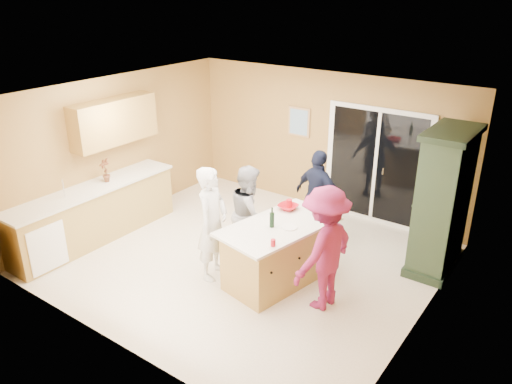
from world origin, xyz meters
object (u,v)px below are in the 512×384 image
Objects in this scene: kitchen_island at (278,255)px; woman_navy at (318,196)px; woman_white at (212,223)px; green_hutch at (442,203)px; woman_grey at (250,214)px; woman_magenta at (324,249)px.

woman_navy is (-0.17, 1.44, 0.36)m from kitchen_island.
woman_navy is at bearing -33.40° from woman_white.
green_hutch is 1.42× the size of woman_grey.
woman_magenta is at bearing 134.85° from woman_navy.
woman_white is 1.08× the size of woman_navy.
woman_grey is 1.28m from woman_navy.
woman_magenta reaches higher than woman_navy.
woman_grey is (-2.45, -1.42, -0.29)m from green_hutch.
kitchen_island is at bearing -135.25° from green_hutch.
woman_navy is (-1.90, -0.27, -0.27)m from green_hutch.
green_hutch reaches higher than woman_grey.
kitchen_island is 0.92m from woman_magenta.
kitchen_island is at bearing -93.57° from woman_magenta.
green_hutch is at bearing -92.00° from woman_grey.
green_hutch is at bearing 159.83° from woman_magenta.
woman_grey reaches higher than kitchen_island.
woman_magenta reaches higher than kitchen_island.
woman_white reaches higher than kitchen_island.
woman_grey is at bearing 77.89° from woman_navy.
woman_navy is 1.86m from woman_magenta.
green_hutch is 1.38× the size of woman_navy.
kitchen_island is 0.85m from woman_grey.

